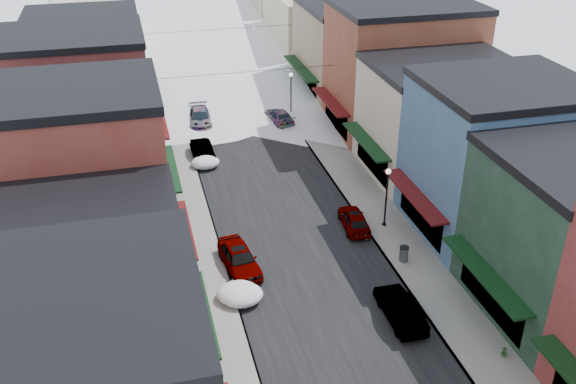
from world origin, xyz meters
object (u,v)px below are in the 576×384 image
car_silver_sedan (239,258)px  car_dark_hatch (203,151)px  streetlamp_near (387,190)px  trash_can (404,254)px  car_green_sedan (400,309)px

car_silver_sedan → car_dark_hatch: (0.01, 16.61, -0.11)m
car_silver_sedan → streetlamp_near: size_ratio=1.08×
car_silver_sedan → trash_can: size_ratio=4.59×
car_dark_hatch → streetlamp_near: 17.82m
car_green_sedan → streetlamp_near: streetlamp_near is taller
car_green_sedan → trash_can: (2.41, 5.07, -0.07)m
car_green_sedan → streetlamp_near: 10.10m
car_green_sedan → trash_can: 5.62m
trash_can → streetlamp_near: size_ratio=0.24×
car_dark_hatch → car_green_sedan: car_green_sedan is taller
car_silver_sedan → car_dark_hatch: 16.61m
car_dark_hatch → trash_can: car_dark_hatch is taller
trash_can → car_silver_sedan: bearing=169.4°
car_green_sedan → trash_can: size_ratio=4.39×
car_silver_sedan → car_green_sedan: 10.41m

